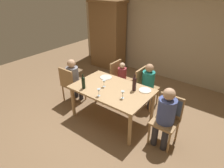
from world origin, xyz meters
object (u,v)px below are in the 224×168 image
object	(u,v)px
chair_right_end	(168,113)
handbag	(133,96)
person_man_bearded	(74,77)
wine_glass_centre	(123,93)
dinner_plate_host	(106,77)
dining_table	(112,92)
person_man_guest	(166,114)
wine_glass_near_left	(99,91)
person_woman_host	(149,83)
chair_left_end	(70,83)
dinner_plate_guest_left	(145,90)
wine_bottle_tall_green	(83,82)
person_child_small	(123,77)
chair_far_left	(119,77)
armoire_cabinet	(108,35)
wine_bottle_dark_red	(134,83)
chair_far_right	(144,85)
wine_glass_near_right	(104,82)

from	to	relation	value
chair_right_end	handbag	distance (m)	1.50
person_man_bearded	wine_glass_centre	xyz separation A→B (m)	(1.56, -0.20, 0.22)
dinner_plate_host	handbag	world-z (taller)	dinner_plate_host
dining_table	person_man_guest	bearing A→B (deg)	-1.26
wine_glass_centre	dinner_plate_host	xyz separation A→B (m)	(-0.79, 0.48, -0.10)
dining_table	wine_glass_near_left	size ratio (longest dim) A/B	10.78
person_woman_host	dinner_plate_host	size ratio (longest dim) A/B	4.05
chair_left_end	dinner_plate_guest_left	size ratio (longest dim) A/B	3.67
wine_bottle_tall_green	person_woman_host	bearing A→B (deg)	55.36
dining_table	person_child_small	size ratio (longest dim) A/B	1.72
chair_left_end	person_woman_host	world-z (taller)	person_woman_host
chair_far_left	wine_glass_near_left	bearing A→B (deg)	18.47
chair_right_end	dinner_plate_host	bearing A→B (deg)	-6.66
armoire_cabinet	wine_glass_near_left	world-z (taller)	armoire_cabinet
chair_left_end	wine_bottle_dark_red	size ratio (longest dim) A/B	2.65
person_woman_host	wine_glass_centre	distance (m)	1.09
wine_glass_near_left	chair_far_left	bearing A→B (deg)	108.47
wine_glass_near_left	wine_glass_centre	distance (m)	0.45
dining_table	person_woman_host	world-z (taller)	person_woman_host
chair_far_right	wine_bottle_tall_green	world-z (taller)	wine_bottle_tall_green
chair_far_right	person_man_bearded	size ratio (longest dim) A/B	0.84
person_man_bearded	wine_glass_near_left	bearing A→B (deg)	-19.26
person_man_guest	chair_left_end	bearing A→B (deg)	1.48
person_man_bearded	handbag	xyz separation A→B (m)	(1.17, 0.87, -0.53)
chair_far_right	wine_bottle_dark_red	xyz separation A→B (m)	(0.12, -0.68, 0.37)
chair_left_end	dinner_plate_host	bearing A→B (deg)	27.18
dining_table	wine_bottle_tall_green	world-z (taller)	wine_bottle_tall_green
person_child_small	person_woman_host	bearing A→B (deg)	90.00
chair_left_end	handbag	xyz separation A→B (m)	(1.17, 0.98, -0.42)
chair_far_right	wine_bottle_dark_red	world-z (taller)	wine_bottle_dark_red
chair_far_right	chair_right_end	distance (m)	1.19
person_woman_host	dinner_plate_guest_left	bearing A→B (deg)	18.90
chair_far_right	dinner_plate_host	size ratio (longest dim) A/B	3.44
wine_glass_near_left	person_woman_host	bearing A→B (deg)	72.07
chair_far_right	wine_glass_centre	size ratio (longest dim) A/B	6.17
dinner_plate_guest_left	armoire_cabinet	bearing A→B (deg)	142.12
chair_far_left	dinner_plate_guest_left	bearing A→B (deg)	61.37
armoire_cabinet	chair_right_end	distance (m)	3.79
armoire_cabinet	wine_glass_near_left	xyz separation A→B (m)	(1.88, -2.64, -0.24)
chair_far_right	chair_right_end	xyz separation A→B (m)	(0.91, -0.77, 0.06)
person_woman_host	person_man_bearded	world-z (taller)	person_man_bearded
person_child_small	dinner_plate_host	distance (m)	0.62
chair_far_right	chair_left_end	size ratio (longest dim) A/B	1.00
chair_far_right	person_child_small	distance (m)	0.61
wine_glass_near_right	dinner_plate_host	bearing A→B (deg)	123.83
chair_right_end	wine_glass_near_left	distance (m)	1.33
handbag	chair_far_right	bearing A→B (deg)	0.00
dining_table	dinner_plate_guest_left	distance (m)	0.67
dining_table	person_child_small	world-z (taller)	person_child_small
chair_right_end	chair_far_left	bearing A→B (deg)	-25.18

